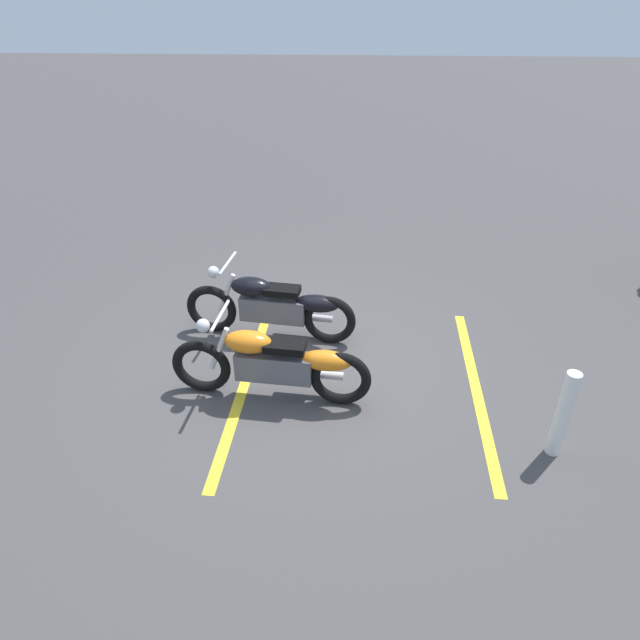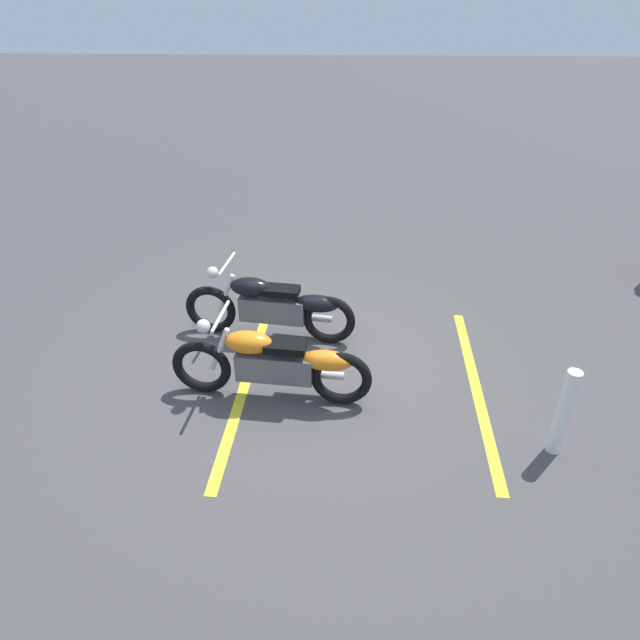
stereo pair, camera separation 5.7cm
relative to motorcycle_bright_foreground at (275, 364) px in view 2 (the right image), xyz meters
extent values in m
plane|color=#474444|center=(0.20, 0.61, -0.46)|extent=(60.00, 60.00, 0.00)
torus|color=black|center=(-0.83, 0.07, -0.13)|extent=(0.68, 0.17, 0.67)
torus|color=black|center=(0.72, -0.07, -0.13)|extent=(0.68, 0.17, 0.67)
cube|color=#59595E|center=(-0.01, 0.00, -0.04)|extent=(0.86, 0.30, 0.32)
ellipsoid|color=orange|center=(-0.28, 0.02, 0.26)|extent=(0.54, 0.33, 0.24)
ellipsoid|color=orange|center=(0.56, -0.06, 0.10)|extent=(0.58, 0.29, 0.22)
cube|color=black|center=(0.12, -0.01, 0.24)|extent=(0.46, 0.28, 0.09)
cylinder|color=silver|center=(-0.61, 0.05, 0.13)|extent=(0.27, 0.08, 0.56)
cylinder|color=silver|center=(-0.56, 0.05, 0.56)|extent=(0.09, 0.62, 0.04)
sphere|color=silver|center=(-0.75, 0.07, 0.42)|extent=(0.15, 0.15, 0.15)
cylinder|color=silver|center=(0.40, 0.10, -0.20)|extent=(0.71, 0.15, 0.09)
torus|color=black|center=(-0.99, 1.32, -0.13)|extent=(0.68, 0.19, 0.67)
torus|color=black|center=(0.56, 1.12, -0.13)|extent=(0.68, 0.19, 0.67)
cube|color=#59595E|center=(-0.17, 1.22, -0.04)|extent=(0.86, 0.33, 0.32)
ellipsoid|color=black|center=(-0.44, 1.25, 0.26)|extent=(0.55, 0.34, 0.24)
ellipsoid|color=black|center=(0.40, 1.14, 0.10)|extent=(0.59, 0.31, 0.22)
cube|color=black|center=(-0.04, 1.20, 0.24)|extent=(0.47, 0.29, 0.09)
cylinder|color=silver|center=(-0.76, 1.29, 0.13)|extent=(0.27, 0.09, 0.56)
cylinder|color=silver|center=(-0.71, 1.29, 0.56)|extent=(0.11, 0.62, 0.04)
sphere|color=silver|center=(-0.91, 1.31, 0.42)|extent=(0.15, 0.15, 0.15)
cylinder|color=silver|center=(0.25, 1.31, -0.20)|extent=(0.71, 0.18, 0.09)
cylinder|color=white|center=(2.85, -0.71, 0.03)|extent=(0.14, 0.14, 0.98)
cube|color=yellow|center=(-0.40, 0.16, -0.46)|extent=(0.25, 3.20, 0.01)
cube|color=yellow|center=(2.28, 0.25, -0.46)|extent=(0.25, 3.20, 0.01)
camera|label=1|loc=(0.75, -4.89, 3.61)|focal=31.53mm
camera|label=2|loc=(0.69, -4.89, 3.61)|focal=31.53mm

